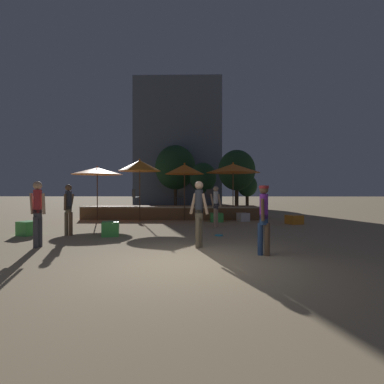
{
  "coord_description": "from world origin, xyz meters",
  "views": [
    {
      "loc": [
        0.3,
        -6.41,
        1.6
      ],
      "look_at": [
        0.0,
        7.79,
        1.47
      ],
      "focal_mm": 28.0,
      "sensor_mm": 36.0,
      "label": 1
    }
  ],
  "objects_px": {
    "person_0": "(264,216)",
    "person_1": "(38,211)",
    "cube_seat_3": "(294,220)",
    "background_tree_2": "(247,186)",
    "patio_umbrella_1": "(140,166)",
    "bistro_chair_1": "(135,196)",
    "cube_seat_4": "(27,228)",
    "bistro_chair_0": "(180,196)",
    "cube_seat_2": "(217,217)",
    "person_2": "(68,208)",
    "cube_seat_1": "(111,229)",
    "patio_umbrella_2": "(233,168)",
    "cube_seat_0": "(243,217)",
    "background_tree_1": "(237,170)",
    "patio_umbrella_0": "(97,171)",
    "person_3": "(199,211)",
    "frisbee_disc": "(219,235)",
    "background_tree_0": "(175,167)",
    "background_tree_3": "(203,178)",
    "patio_umbrella_3": "(184,169)",
    "person_4": "(216,205)",
    "bistro_chair_2": "(210,195)"
  },
  "relations": [
    {
      "from": "patio_umbrella_2",
      "to": "person_3",
      "type": "bearing_deg",
      "value": -103.65
    },
    {
      "from": "person_3",
      "to": "bistro_chair_2",
      "type": "bearing_deg",
      "value": 18.54
    },
    {
      "from": "patio_umbrella_1",
      "to": "frisbee_disc",
      "type": "xyz_separation_m",
      "value": [
        3.67,
        -4.8,
        -2.77
      ]
    },
    {
      "from": "bistro_chair_2",
      "to": "cube_seat_3",
      "type": "bearing_deg",
      "value": -46.91
    },
    {
      "from": "patio_umbrella_0",
      "to": "cube_seat_2",
      "type": "distance_m",
      "value": 6.54
    },
    {
      "from": "person_2",
      "to": "frisbee_disc",
      "type": "xyz_separation_m",
      "value": [
        5.18,
        0.05,
        -0.95
      ]
    },
    {
      "from": "patio_umbrella_0",
      "to": "person_2",
      "type": "relative_size",
      "value": 1.58
    },
    {
      "from": "cube_seat_2",
      "to": "cube_seat_3",
      "type": "xyz_separation_m",
      "value": [
        3.51,
        -0.88,
        -0.01
      ]
    },
    {
      "from": "bistro_chair_0",
      "to": "cube_seat_1",
      "type": "bearing_deg",
      "value": -83.85
    },
    {
      "from": "cube_seat_2",
      "to": "person_0",
      "type": "xyz_separation_m",
      "value": [
        0.68,
        -7.46,
        0.74
      ]
    },
    {
      "from": "bistro_chair_0",
      "to": "bistro_chair_2",
      "type": "distance_m",
      "value": 1.78
    },
    {
      "from": "frisbee_disc",
      "to": "background_tree_0",
      "type": "bearing_deg",
      "value": 99.18
    },
    {
      "from": "cube_seat_4",
      "to": "bistro_chair_0",
      "type": "relative_size",
      "value": 0.76
    },
    {
      "from": "person_3",
      "to": "frisbee_disc",
      "type": "xyz_separation_m",
      "value": [
        0.69,
        2.07,
        -0.99
      ]
    },
    {
      "from": "cube_seat_3",
      "to": "person_2",
      "type": "distance_m",
      "value": 9.62
    },
    {
      "from": "cube_seat_2",
      "to": "bistro_chair_2",
      "type": "height_order",
      "value": "bistro_chair_2"
    },
    {
      "from": "patio_umbrella_1",
      "to": "background_tree_1",
      "type": "xyz_separation_m",
      "value": [
        5.73,
        6.55,
        0.17
      ]
    },
    {
      "from": "person_0",
      "to": "background_tree_1",
      "type": "distance_m",
      "value": 14.56
    },
    {
      "from": "patio_umbrella_1",
      "to": "person_3",
      "type": "bearing_deg",
      "value": -66.54
    },
    {
      "from": "cube_seat_1",
      "to": "background_tree_1",
      "type": "relative_size",
      "value": 0.15
    },
    {
      "from": "person_2",
      "to": "patio_umbrella_0",
      "type": "bearing_deg",
      "value": 112.16
    },
    {
      "from": "patio_umbrella_1",
      "to": "bistro_chair_1",
      "type": "bearing_deg",
      "value": 109.5
    },
    {
      "from": "background_tree_3",
      "to": "patio_umbrella_1",
      "type": "bearing_deg",
      "value": -107.39
    },
    {
      "from": "cube_seat_4",
      "to": "frisbee_disc",
      "type": "distance_m",
      "value": 6.63
    },
    {
      "from": "person_0",
      "to": "cube_seat_2",
      "type": "bearing_deg",
      "value": 116.71
    },
    {
      "from": "patio_umbrella_2",
      "to": "cube_seat_1",
      "type": "distance_m",
      "value": 7.59
    },
    {
      "from": "person_3",
      "to": "person_4",
      "type": "bearing_deg",
      "value": 13.3
    },
    {
      "from": "cube_seat_4",
      "to": "background_tree_0",
      "type": "relative_size",
      "value": 0.12
    },
    {
      "from": "cube_seat_0",
      "to": "background_tree_3",
      "type": "height_order",
      "value": "background_tree_3"
    },
    {
      "from": "cube_seat_2",
      "to": "frisbee_disc",
      "type": "height_order",
      "value": "cube_seat_2"
    },
    {
      "from": "background_tree_0",
      "to": "patio_umbrella_3",
      "type": "bearing_deg",
      "value": -83.48
    },
    {
      "from": "frisbee_disc",
      "to": "bistro_chair_0",
      "type": "bearing_deg",
      "value": 105.42
    },
    {
      "from": "patio_umbrella_0",
      "to": "person_0",
      "type": "relative_size",
      "value": 1.65
    },
    {
      "from": "background_tree_3",
      "to": "background_tree_1",
      "type": "bearing_deg",
      "value": -60.6
    },
    {
      "from": "patio_umbrella_2",
      "to": "cube_seat_4",
      "type": "distance_m",
      "value": 9.65
    },
    {
      "from": "cube_seat_1",
      "to": "background_tree_0",
      "type": "height_order",
      "value": "background_tree_0"
    },
    {
      "from": "cube_seat_3",
      "to": "person_0",
      "type": "bearing_deg",
      "value": -113.23
    },
    {
      "from": "patio_umbrella_0",
      "to": "frisbee_disc",
      "type": "xyz_separation_m",
      "value": [
        5.9,
        -5.0,
        -2.51
      ]
    },
    {
      "from": "person_2",
      "to": "background_tree_3",
      "type": "distance_m",
      "value": 16.42
    },
    {
      "from": "cube_seat_3",
      "to": "background_tree_2",
      "type": "xyz_separation_m",
      "value": [
        -0.19,
        12.04,
        1.67
      ]
    },
    {
      "from": "cube_seat_0",
      "to": "person_1",
      "type": "relative_size",
      "value": 0.35
    },
    {
      "from": "cube_seat_2",
      "to": "person_2",
      "type": "bearing_deg",
      "value": -140.1
    },
    {
      "from": "cube_seat_2",
      "to": "person_2",
      "type": "height_order",
      "value": "person_2"
    },
    {
      "from": "person_0",
      "to": "person_1",
      "type": "xyz_separation_m",
      "value": [
        -5.99,
        0.87,
        0.06
      ]
    },
    {
      "from": "patio_umbrella_2",
      "to": "bistro_chair_1",
      "type": "height_order",
      "value": "patio_umbrella_2"
    },
    {
      "from": "background_tree_0",
      "to": "cube_seat_4",
      "type": "bearing_deg",
      "value": -102.06
    },
    {
      "from": "patio_umbrella_0",
      "to": "cube_seat_1",
      "type": "relative_size",
      "value": 4.18
    },
    {
      "from": "patio_umbrella_0",
      "to": "person_3",
      "type": "relative_size",
      "value": 1.54
    },
    {
      "from": "cube_seat_1",
      "to": "person_0",
      "type": "height_order",
      "value": "person_0"
    },
    {
      "from": "patio_umbrella_2",
      "to": "cube_seat_0",
      "type": "xyz_separation_m",
      "value": [
        0.45,
        -0.51,
        -2.47
      ]
    }
  ]
}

